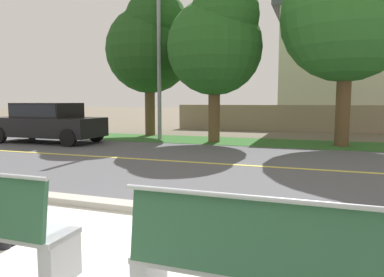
# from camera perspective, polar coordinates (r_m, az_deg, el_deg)

# --- Properties ---
(ground_plane) EXTENTS (140.00, 140.00, 0.00)m
(ground_plane) POSITION_cam_1_polar(r_m,az_deg,el_deg) (10.41, 9.88, -2.92)
(ground_plane) COLOR #665B4C
(curb_edge) EXTENTS (44.00, 0.30, 0.11)m
(curb_edge) POSITION_cam_1_polar(r_m,az_deg,el_deg) (5.04, -0.86, -11.94)
(curb_edge) COLOR #ADA89E
(curb_edge) RESTS_ON ground_plane
(street_asphalt) EXTENTS (52.00, 8.00, 0.01)m
(street_asphalt) POSITION_cam_1_polar(r_m,az_deg,el_deg) (8.95, 8.32, -4.34)
(street_asphalt) COLOR #515156
(street_asphalt) RESTS_ON ground_plane
(road_centre_line) EXTENTS (48.00, 0.14, 0.01)m
(road_centre_line) POSITION_cam_1_polar(r_m,az_deg,el_deg) (8.95, 8.32, -4.31)
(road_centre_line) COLOR #E0CC4C
(road_centre_line) RESTS_ON ground_plane
(far_verge_grass) EXTENTS (48.00, 2.80, 0.02)m
(far_verge_grass) POSITION_cam_1_polar(r_m,az_deg,el_deg) (13.97, 12.31, -0.65)
(far_verge_grass) COLOR #2D6026
(far_verge_grass) RESTS_ON ground_plane
(bench_right) EXTENTS (2.03, 0.48, 1.01)m
(bench_right) POSITION_cam_1_polar(r_m,az_deg,el_deg) (2.64, 12.32, -19.83)
(bench_right) COLOR #9EA0A8
(bench_right) RESTS_ON ground_plane
(car_black_near) EXTENTS (4.30, 1.86, 1.54)m
(car_black_near) POSITION_cam_1_polar(r_m,az_deg,el_deg) (14.77, -22.30, 2.69)
(car_black_near) COLOR black
(car_black_near) RESTS_ON ground_plane
(streetlamp) EXTENTS (0.24, 2.10, 6.99)m
(streetlamp) POSITION_cam_1_polar(r_m,az_deg,el_deg) (15.07, -5.05, 15.16)
(streetlamp) COLOR gray
(streetlamp) RESTS_ON ground_plane
(shade_tree_far_left) EXTENTS (3.95, 3.95, 6.51)m
(shade_tree_far_left) POSITION_cam_1_polar(r_m,az_deg,el_deg) (16.69, -6.67, 15.06)
(shade_tree_far_left) COLOR brown
(shade_tree_far_left) RESTS_ON ground_plane
(shade_tree_left) EXTENTS (3.66, 3.66, 6.05)m
(shade_tree_left) POSITION_cam_1_polar(r_m,az_deg,el_deg) (13.90, 4.07, 15.65)
(shade_tree_left) COLOR brown
(shade_tree_left) RESTS_ON ground_plane
(shade_tree_centre) EXTENTS (4.54, 4.54, 7.50)m
(shade_tree_centre) POSITION_cam_1_polar(r_m,az_deg,el_deg) (13.89, 24.52, 19.13)
(shade_tree_centre) COLOR brown
(shade_tree_centre) RESTS_ON ground_plane
(garden_wall) EXTENTS (13.00, 0.36, 1.40)m
(garden_wall) POSITION_cam_1_polar(r_m,az_deg,el_deg) (19.49, 16.30, 3.16)
(garden_wall) COLOR gray
(garden_wall) RESTS_ON ground_plane
(house_across_street) EXTENTS (11.38, 6.91, 7.20)m
(house_across_street) POSITION_cam_1_polar(r_m,az_deg,el_deg) (22.98, 28.04, 10.46)
(house_across_street) COLOR beige
(house_across_street) RESTS_ON ground_plane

